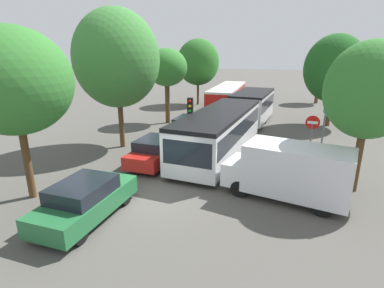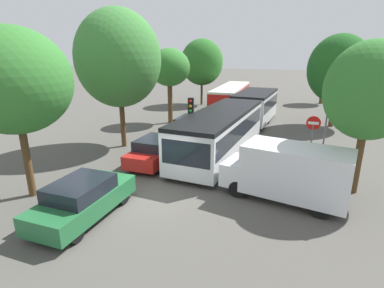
# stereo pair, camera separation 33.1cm
# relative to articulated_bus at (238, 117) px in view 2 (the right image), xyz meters

# --- Properties ---
(ground_plane) EXTENTS (200.00, 200.00, 0.00)m
(ground_plane) POSITION_rel_articulated_bus_xyz_m (-1.42, -10.27, -1.52)
(ground_plane) COLOR #4F4C47
(articulated_bus) EXTENTS (3.73, 17.91, 2.64)m
(articulated_bus) POSITION_rel_articulated_bus_xyz_m (0.00, 0.00, 0.00)
(articulated_bus) COLOR silver
(articulated_bus) RESTS_ON ground
(city_bus_rear) EXTENTS (2.97, 11.20, 2.39)m
(city_bus_rear) POSITION_rel_articulated_bus_xyz_m (-3.11, 11.39, -0.14)
(city_bus_rear) COLOR red
(city_bus_rear) RESTS_ON ground
(queued_car_green) EXTENTS (1.84, 4.29, 1.49)m
(queued_car_green) POSITION_rel_articulated_bus_xyz_m (-3.13, -12.45, -0.77)
(queued_car_green) COLOR #236638
(queued_car_green) RESTS_ON ground
(queued_car_red) EXTENTS (1.80, 4.21, 1.46)m
(queued_car_red) POSITION_rel_articulated_bus_xyz_m (-3.18, -6.46, -0.78)
(queued_car_red) COLOR #B21E19
(queued_car_red) RESTS_ON ground
(queued_car_silver) EXTENTS (1.89, 4.42, 1.53)m
(queued_car_silver) POSITION_rel_articulated_bus_xyz_m (-3.12, -1.04, -0.75)
(queued_car_silver) COLOR #B7BABF
(queued_car_silver) RESTS_ON ground
(white_van) EXTENTS (5.27, 2.84, 2.31)m
(white_van) POSITION_rel_articulated_bus_xyz_m (3.85, -8.40, -0.28)
(white_van) COLOR silver
(white_van) RESTS_ON ground
(traffic_light) EXTENTS (0.36, 0.38, 3.40)m
(traffic_light) POSITION_rel_articulated_bus_xyz_m (-1.88, -4.44, 0.97)
(traffic_light) COLOR #56595E
(traffic_light) RESTS_ON ground
(no_entry_sign) EXTENTS (0.70, 0.08, 2.82)m
(no_entry_sign) POSITION_rel_articulated_bus_xyz_m (4.71, -4.45, 0.35)
(no_entry_sign) COLOR #56595E
(no_entry_sign) RESTS_ON ground
(direction_sign_post) EXTENTS (0.15, 1.40, 3.60)m
(direction_sign_post) POSITION_rel_articulated_bus_xyz_m (5.48, -2.05, 1.04)
(direction_sign_post) COLOR #56595E
(direction_sign_post) RESTS_ON ground
(tree_left_near) EXTENTS (4.37, 4.37, 6.88)m
(tree_left_near) POSITION_rel_articulated_bus_xyz_m (-6.42, -11.75, 3.29)
(tree_left_near) COLOR #51381E
(tree_left_near) RESTS_ON ground
(tree_left_mid) EXTENTS (5.14, 5.14, 8.41)m
(tree_left_mid) POSITION_rel_articulated_bus_xyz_m (-6.56, -4.34, 3.97)
(tree_left_mid) COLOR #51381E
(tree_left_mid) RESTS_ON ground
(tree_left_far) EXTENTS (3.39, 3.39, 6.21)m
(tree_left_far) POSITION_rel_articulated_bus_xyz_m (-6.41, 2.97, 3.04)
(tree_left_far) COLOR #51381E
(tree_left_far) RESTS_ON ground
(tree_left_distant) EXTENTS (4.72, 4.72, 7.31)m
(tree_left_distant) POSITION_rel_articulated_bus_xyz_m (-6.89, 12.71, 3.24)
(tree_left_distant) COLOR #51381E
(tree_left_distant) RESTS_ON ground
(tree_right_near) EXTENTS (3.53, 3.53, 6.40)m
(tree_right_near) POSITION_rel_articulated_bus_xyz_m (6.49, -6.71, 2.78)
(tree_right_near) COLOR #51381E
(tree_right_near) RESTS_ON ground
(tree_right_mid) EXTENTS (4.67, 4.67, 7.27)m
(tree_right_mid) POSITION_rel_articulated_bus_xyz_m (6.51, 6.20, 3.09)
(tree_right_mid) COLOR #51381E
(tree_right_mid) RESTS_ON ground
(tree_right_far) EXTENTS (3.32, 3.32, 5.84)m
(tree_right_far) POSITION_rel_articulated_bus_xyz_m (6.21, 18.16, 2.29)
(tree_right_far) COLOR #51381E
(tree_right_far) RESTS_ON ground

